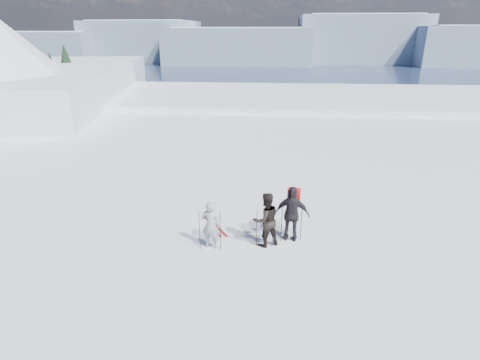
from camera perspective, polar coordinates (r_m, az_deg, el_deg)
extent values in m
plane|color=white|center=(72.43, 5.09, 2.52)|extent=(220.00, 208.01, 71.62)
cube|color=white|center=(40.49, 5.56, 3.15)|extent=(180.00, 16.00, 14.00)
plane|color=navy|center=(300.57, 5.05, 14.89)|extent=(820.00, 820.00, 0.00)
cube|color=slate|center=(528.57, -28.53, 17.34)|extent=(150.00, 80.00, 34.00)
cube|color=white|center=(528.24, -28.82, 18.84)|extent=(127.50, 70.00, 8.00)
cube|color=slate|center=(504.34, -14.51, 19.77)|extent=(130.00, 80.00, 46.00)
cube|color=white|center=(504.20, -14.74, 22.03)|extent=(110.50, 70.00, 8.00)
cube|color=slate|center=(450.40, -0.25, 19.72)|extent=(160.00, 80.00, 38.00)
cube|color=white|center=(450.06, -0.25, 21.75)|extent=(136.00, 70.00, 8.00)
cube|color=slate|center=(488.95, 17.74, 19.75)|extent=(140.00, 80.00, 52.00)
cube|color=white|center=(489.00, 18.07, 22.43)|extent=(119.00, 70.00, 8.00)
cube|color=white|center=(46.86, -31.13, 4.58)|extent=(29.19, 35.68, 16.00)
cube|color=#2D2B28|center=(51.56, -19.88, 3.14)|extent=(21.55, 17.87, 14.25)
cone|color=black|center=(52.23, -25.96, 10.45)|extent=(6.72, 6.72, 12.00)
cone|color=black|center=(48.97, -24.12, 10.70)|extent=(7.28, 7.28, 13.00)
cone|color=black|center=(47.98, -17.97, 9.50)|extent=(5.60, 5.60, 10.00)
cone|color=black|center=(44.89, -18.19, 8.68)|extent=(5.60, 5.60, 10.00)
cone|color=black|center=(43.27, -25.00, 6.56)|extent=(5.04, 5.04, 9.00)
cone|color=black|center=(47.09, -26.69, 8.65)|extent=(6.16, 6.16, 11.00)
imported|color=#8F949C|center=(11.80, -4.50, -6.85)|extent=(0.63, 0.46, 1.60)
imported|color=black|center=(11.88, 3.94, -6.05)|extent=(1.10, 1.01, 1.82)
imported|color=black|center=(12.21, 7.95, -5.18)|extent=(1.17, 0.63, 1.90)
cube|color=red|center=(11.94, 8.39, 0.57)|extent=(0.44, 0.29, 0.54)
cylinder|color=black|center=(11.81, -6.19, -7.71)|extent=(0.02, 0.02, 1.30)
cylinder|color=black|center=(11.73, -3.00, -7.77)|extent=(0.02, 0.02, 1.32)
cylinder|color=black|center=(11.93, 2.58, -7.33)|extent=(0.02, 0.02, 1.29)
cylinder|color=black|center=(11.96, 4.99, -7.62)|extent=(0.02, 0.02, 1.18)
cylinder|color=black|center=(12.24, 6.34, -6.89)|extent=(0.02, 0.02, 1.19)
cylinder|color=black|center=(12.34, 9.31, -6.49)|extent=(0.02, 0.02, 1.31)
cube|color=black|center=(13.39, -4.25, -6.95)|extent=(0.89, 1.54, 0.03)
cube|color=black|center=(13.37, -3.65, -6.98)|extent=(1.01, 1.47, 0.03)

